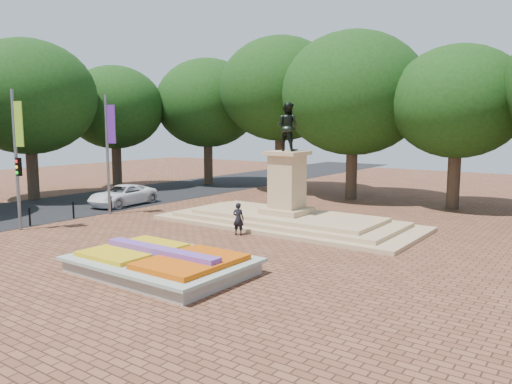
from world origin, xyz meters
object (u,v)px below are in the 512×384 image
Objects in this scene: monument at (287,208)px; pedestrian at (238,219)px; van at (122,195)px; flower_bed at (162,262)px.

monument is 8.89× the size of pedestrian.
van is at bearing -175.83° from monument.
van is at bearing 145.45° from flower_bed.
van is 11.95m from pedestrian.
flower_bed is at bearing 90.63° from pedestrian.
flower_bed is 4.00× the size of pedestrian.
pedestrian is (11.66, -2.61, 0.12)m from van.
monument reaches higher than pedestrian.
van is (-13.23, 9.11, 0.29)m from flower_bed.
van is 3.07× the size of pedestrian.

